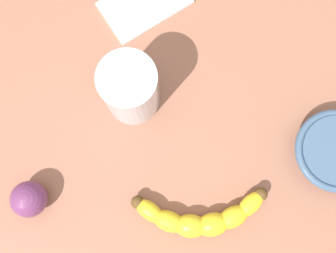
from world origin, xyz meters
TOP-DOWN VIEW (x-y plane):
  - wooden_tabletop at (0.00, 0.00)cm, footprint 120.00×120.00cm
  - banana at (1.70, 7.69)cm, footprint 15.93×16.50cm
  - smoothie_glass at (-6.19, -13.14)cm, footprint 8.77×8.77cm
  - ceramic_bowl at (-19.89, 17.37)cm, footprint 13.20×13.20cm
  - plum_fruit at (16.61, -14.59)cm, footprint 5.66×5.66cm
  - folded_napkin at (-20.51, -22.89)cm, footprint 16.79×13.05cm

SIDE VIEW (x-z plane):
  - wooden_tabletop at x=0.00cm, z-range 0.00..3.00cm
  - folded_napkin at x=-20.51cm, z-range 3.00..3.60cm
  - banana at x=1.70cm, z-range 3.00..6.63cm
  - ceramic_bowl at x=-19.89cm, z-range 3.42..7.45cm
  - plum_fruit at x=16.61cm, z-range 3.00..8.66cm
  - smoothie_glass at x=-6.19cm, z-range 2.88..15.47cm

